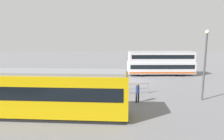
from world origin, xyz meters
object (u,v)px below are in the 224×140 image
(pedestrian_crossing, at_px, (138,91))
(info_sign, at_px, (81,81))
(pedestrian_near_railing, at_px, (114,78))
(street_lamp, at_px, (205,59))
(double_decker_bus, at_px, (161,63))
(tram_yellow, at_px, (20,92))

(pedestrian_crossing, xyz_separation_m, info_sign, (4.96, -1.61, 0.70))
(pedestrian_near_railing, distance_m, street_lamp, 9.84)
(double_decker_bus, bearing_deg, street_lamp, 88.05)
(tram_yellow, distance_m, pedestrian_near_railing, 10.84)
(double_decker_bus, relative_size, pedestrian_near_railing, 6.00)
(info_sign, bearing_deg, tram_yellow, 42.73)
(tram_yellow, height_order, pedestrian_crossing, tram_yellow)
(double_decker_bus, relative_size, street_lamp, 1.67)
(double_decker_bus, distance_m, pedestrian_near_railing, 10.50)
(pedestrian_crossing, bearing_deg, street_lamp, -178.10)
(tram_yellow, xyz_separation_m, pedestrian_crossing, (-8.91, -2.04, -0.71))
(street_lamp, bearing_deg, info_sign, -7.32)
(double_decker_bus, xyz_separation_m, tram_yellow, (15.34, 14.68, -0.24))
(street_lamp, bearing_deg, pedestrian_near_railing, -36.99)
(pedestrian_near_railing, xyz_separation_m, street_lamp, (-7.56, 5.70, 2.68))
(double_decker_bus, relative_size, tram_yellow, 0.68)
(pedestrian_near_railing, height_order, street_lamp, street_lamp)
(info_sign, distance_m, street_lamp, 11.24)
(street_lamp, bearing_deg, pedestrian_crossing, 1.90)
(pedestrian_crossing, relative_size, info_sign, 0.69)
(double_decker_bus, bearing_deg, pedestrian_near_railing, 40.18)
(tram_yellow, xyz_separation_m, pedestrian_near_railing, (-7.36, -7.93, -0.69))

